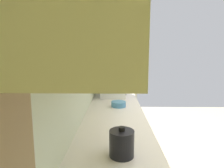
% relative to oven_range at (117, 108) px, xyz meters
% --- Properties ---
extents(wall_back, '(4.39, 0.12, 2.69)m').
position_rel_oven_range_xyz_m(wall_back, '(-1.65, 0.40, 0.88)').
color(wall_back, beige).
rests_on(wall_back, ground_plane).
extents(upper_cabinets, '(2.42, 0.35, 0.72)m').
position_rel_oven_range_xyz_m(upper_cabinets, '(-2.05, 0.16, 1.34)').
color(upper_cabinets, '#CEBA64').
extents(oven_range, '(0.66, 0.69, 1.09)m').
position_rel_oven_range_xyz_m(oven_range, '(0.00, 0.00, 0.00)').
color(oven_range, '#B7BABF').
rests_on(oven_range, ground_plane).
extents(microwave, '(0.52, 0.35, 0.31)m').
position_rel_oven_range_xyz_m(microwave, '(-0.81, 0.06, 0.59)').
color(microwave, white).
rests_on(microwave, counter_run).
extents(bowl, '(0.17, 0.17, 0.06)m').
position_rel_oven_range_xyz_m(bowl, '(-1.41, -0.00, 0.47)').
color(bowl, '#4C8CBF').
rests_on(bowl, counter_run).
extents(kettle, '(0.20, 0.15, 0.18)m').
position_rel_oven_range_xyz_m(kettle, '(-2.48, -0.00, 0.52)').
color(kettle, black).
rests_on(kettle, counter_run).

